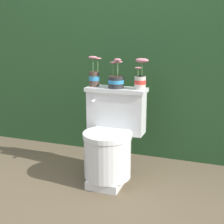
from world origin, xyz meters
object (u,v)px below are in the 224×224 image
at_px(potted_plant_middle, 140,76).
at_px(toilet, 111,140).
at_px(potted_plant_midleft, 116,80).
at_px(potted_plant_left, 94,76).

bearing_deg(potted_plant_middle, toilet, -144.52).
height_order(potted_plant_midleft, potted_plant_middle, potted_plant_middle).
distance_m(potted_plant_left, potted_plant_middle, 0.38).
height_order(potted_plant_left, potted_plant_middle, potted_plant_left).
height_order(toilet, potted_plant_middle, potted_plant_middle).
xyz_separation_m(potted_plant_midleft, potted_plant_middle, (0.19, 0.02, 0.03)).
height_order(toilet, potted_plant_midleft, potted_plant_midleft).
xyz_separation_m(potted_plant_left, potted_plant_midleft, (0.19, -0.02, -0.02)).
relative_size(toilet, potted_plant_middle, 3.09).
distance_m(toilet, potted_plant_left, 0.52).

